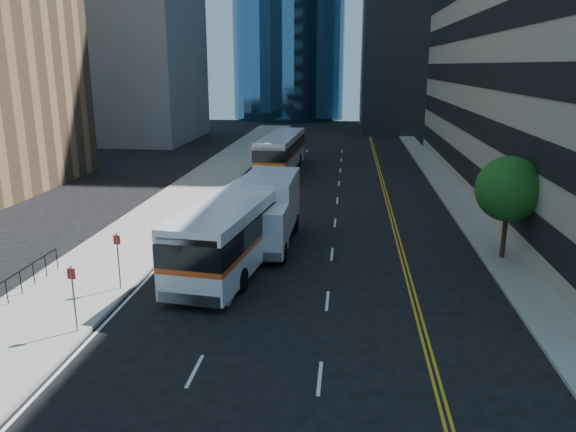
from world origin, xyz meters
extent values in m
plane|color=black|center=(0.00, 0.00, 0.00)|extent=(160.00, 160.00, 0.00)
cube|color=gray|center=(-10.50, 25.00, 0.07)|extent=(5.00, 90.00, 0.15)
cube|color=gray|center=(9.00, 25.00, 0.07)|extent=(2.00, 90.00, 0.15)
cylinder|color=#332114|center=(9.00, 8.00, 1.25)|extent=(0.24, 0.24, 2.20)
sphere|color=#164E1A|center=(9.00, 8.00, 3.65)|extent=(3.20, 3.20, 3.20)
cube|color=silver|center=(-4.00, 6.57, 0.97)|extent=(4.47, 13.24, 1.19)
cube|color=#E34715|center=(-4.00, 6.57, 1.68)|extent=(4.49, 13.26, 0.24)
cube|color=black|center=(-4.00, 6.57, 2.27)|extent=(4.49, 13.26, 0.97)
cube|color=silver|center=(-4.00, 6.57, 3.08)|extent=(4.47, 13.24, 0.54)
cylinder|color=black|center=(-5.78, 2.88, 0.54)|extent=(0.46, 1.11, 1.08)
cylinder|color=black|center=(-3.23, 2.54, 0.54)|extent=(0.46, 1.11, 1.08)
cylinder|color=black|center=(-4.83, 10.17, 0.54)|extent=(0.46, 1.11, 1.08)
cylinder|color=black|center=(-2.28, 9.84, 0.54)|extent=(0.46, 1.11, 1.08)
cube|color=silver|center=(-4.98, 31.55, 0.95)|extent=(3.31, 12.82, 1.17)
cube|color=#D25D13|center=(-4.98, 31.55, 1.64)|extent=(3.33, 12.84, 0.23)
cube|color=black|center=(-4.98, 31.55, 2.23)|extent=(3.33, 12.84, 0.95)
cube|color=silver|center=(-4.98, 31.55, 3.02)|extent=(3.31, 12.82, 0.53)
cylinder|color=black|center=(-6.40, 27.79, 0.53)|extent=(0.36, 1.07, 1.06)
cylinder|color=black|center=(-3.89, 27.68, 0.53)|extent=(0.36, 1.07, 1.06)
cylinder|color=black|center=(-6.09, 34.99, 0.53)|extent=(0.36, 1.07, 1.06)
cylinder|color=black|center=(-3.57, 34.88, 0.53)|extent=(0.36, 1.07, 1.06)
cube|color=silver|center=(-3.04, 6.62, 1.57)|extent=(2.64, 2.42, 2.28)
cube|color=black|center=(-3.05, 5.59, 2.01)|extent=(2.40, 0.09, 1.19)
cube|color=silver|center=(-2.98, 10.41, 2.22)|extent=(2.68, 5.24, 2.82)
cube|color=black|center=(-3.00, 9.22, 0.60)|extent=(2.10, 7.19, 0.27)
cylinder|color=black|center=(-4.22, 6.42, 0.52)|extent=(0.32, 1.05, 1.04)
cylinder|color=black|center=(-1.86, 6.38, 0.52)|extent=(0.32, 1.05, 1.04)
cylinder|color=black|center=(-4.15, 11.84, 0.52)|extent=(0.32, 1.05, 1.04)
cylinder|color=black|center=(-1.78, 11.81, 0.52)|extent=(0.32, 1.05, 1.04)
camera|label=1|loc=(1.19, -19.61, 9.46)|focal=35.00mm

